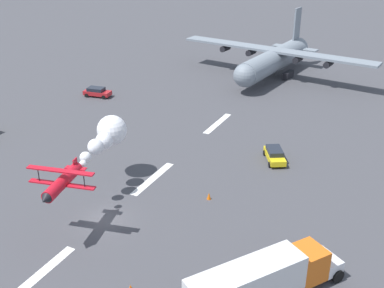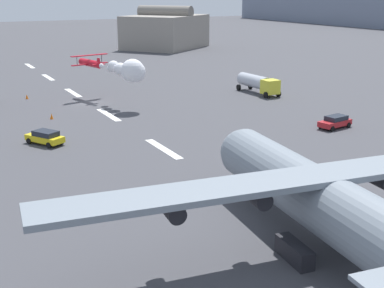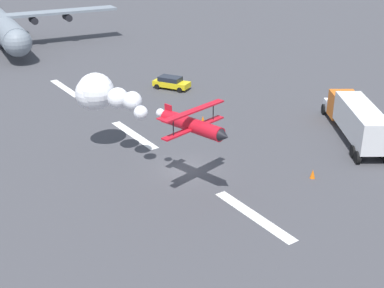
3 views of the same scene
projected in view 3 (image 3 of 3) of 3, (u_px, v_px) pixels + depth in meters
ground_plane at (185, 169)px, 43.39m from camera, size 440.00×440.00×0.00m
runway_stripe_2 at (254, 216)px, 36.65m from camera, size 8.00×0.90×0.01m
runway_stripe_3 at (134, 135)px, 50.11m from camera, size 8.00×0.90×0.01m
runway_stripe_4 at (65, 88)px, 63.57m from camera, size 8.00×0.90×0.01m
cargo_transport_plane at (5, 28)px, 80.26m from camera, size 24.99×36.75×11.21m
stunt_biplane_red at (108, 96)px, 43.73m from camera, size 16.05×7.49×3.23m
semi_truck_orange at (356, 118)px, 48.50m from camera, size 12.43×9.65×3.70m
followme_car_yellow at (171, 82)px, 63.03m from camera, size 4.75×3.78×1.52m
traffic_cone_near at (313, 174)px, 41.76m from camera, size 0.44×0.44×0.75m
traffic_cone_far at (203, 119)px, 52.90m from camera, size 0.44×0.44×0.75m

